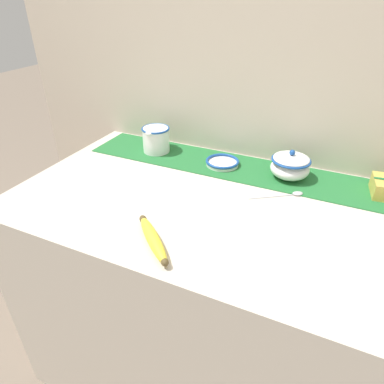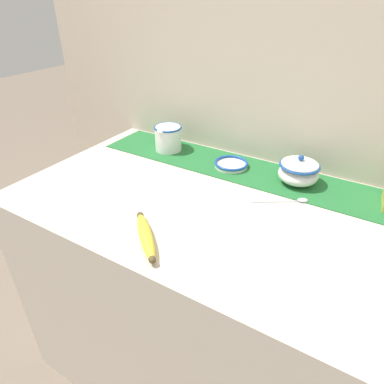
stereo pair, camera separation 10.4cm
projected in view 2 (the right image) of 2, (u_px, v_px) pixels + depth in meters
name	position (u px, v px, depth m)	size (l,w,h in m)	color
ground_plane	(205.00, 364.00, 1.55)	(12.00, 12.00, 0.00)	#7A6B5B
countertop	(207.00, 296.00, 1.32)	(1.27, 0.75, 0.88)	beige
back_wall	(266.00, 74.00, 1.21)	(2.07, 0.04, 2.40)	beige
table_runner	(242.00, 169.00, 1.28)	(1.17, 0.22, 0.00)	#236B33
cream_pitcher	(168.00, 137.00, 1.40)	(0.11, 0.13, 0.10)	white
sugar_bowl	(299.00, 171.00, 1.16)	(0.14, 0.14, 0.11)	white
small_dish	(231.00, 164.00, 1.29)	(0.13, 0.13, 0.02)	white
banana	(146.00, 235.00, 0.91)	(0.18, 0.17, 0.03)	yellow
spoon	(298.00, 200.00, 1.09)	(0.16, 0.11, 0.01)	#B7B7BC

